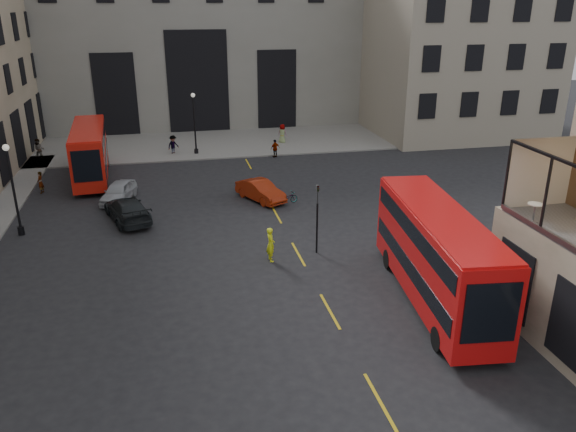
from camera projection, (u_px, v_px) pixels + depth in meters
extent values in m
plane|color=black|center=(434.00, 393.00, 19.32)|extent=(140.00, 140.00, 0.00)
cube|color=black|center=(572.00, 326.00, 19.59)|extent=(0.08, 9.20, 3.00)
cube|color=beige|center=(540.00, 172.00, 22.99)|extent=(3.00, 0.04, 2.90)
cube|color=gray|center=(193.00, 37.00, 58.85)|extent=(34.00, 10.00, 18.00)
cube|color=black|center=(198.00, 82.00, 55.70)|extent=(6.00, 0.12, 10.00)
cube|color=black|center=(116.00, 95.00, 54.47)|extent=(4.00, 0.12, 8.00)
cube|color=black|center=(277.00, 90.00, 57.64)|extent=(4.00, 0.12, 8.00)
cube|color=gray|center=(449.00, 28.00, 56.15)|extent=(16.00, 18.00, 20.00)
cube|color=slate|center=(194.00, 143.00, 52.76)|extent=(40.00, 12.00, 0.12)
cylinder|color=black|center=(317.00, 228.00, 29.56)|extent=(0.10, 0.10, 2.80)
imported|color=black|center=(318.00, 194.00, 28.87)|extent=(0.16, 0.20, 1.00)
cylinder|color=black|center=(78.00, 163.00, 41.37)|extent=(0.10, 0.10, 2.80)
imported|color=black|center=(74.00, 138.00, 40.69)|extent=(0.16, 0.20, 1.00)
cylinder|color=black|center=(14.00, 194.00, 31.46)|extent=(0.14, 0.14, 5.00)
cylinder|color=black|center=(21.00, 231.00, 32.27)|extent=(0.36, 0.36, 0.50)
sphere|color=silver|center=(6.00, 148.00, 30.51)|extent=(0.36, 0.36, 0.36)
cylinder|color=black|center=(195.00, 126.00, 48.23)|extent=(0.14, 0.14, 5.00)
cylinder|color=black|center=(196.00, 152.00, 49.04)|extent=(0.36, 0.36, 0.50)
sphere|color=silver|center=(193.00, 95.00, 47.28)|extent=(0.36, 0.36, 0.36)
cube|color=red|center=(436.00, 254.00, 24.46)|extent=(3.60, 10.88, 3.79)
cube|color=black|center=(435.00, 265.00, 24.66)|extent=(3.57, 10.31, 0.78)
cube|color=black|center=(439.00, 230.00, 24.05)|extent=(3.57, 10.31, 0.78)
cube|color=red|center=(441.00, 213.00, 23.77)|extent=(3.48, 10.66, 0.12)
cylinder|color=black|center=(388.00, 259.00, 28.18)|extent=(0.38, 0.99, 0.97)
cylinder|color=black|center=(430.00, 257.00, 28.39)|extent=(0.38, 0.99, 0.97)
cylinder|color=black|center=(438.00, 339.00, 21.54)|extent=(0.38, 0.99, 0.97)
cylinder|color=black|center=(493.00, 336.00, 21.75)|extent=(0.38, 0.99, 0.97)
cube|color=red|center=(90.00, 151.00, 41.79)|extent=(2.94, 10.00, 3.50)
cube|color=black|center=(91.00, 158.00, 41.97)|extent=(2.94, 9.46, 0.72)
cube|color=black|center=(88.00, 137.00, 41.40)|extent=(2.94, 9.46, 0.72)
cube|color=red|center=(87.00, 128.00, 41.15)|extent=(2.84, 9.79, 0.11)
cylinder|color=black|center=(81.00, 163.00, 44.95)|extent=(0.31, 0.91, 0.90)
cylinder|color=black|center=(107.00, 161.00, 45.48)|extent=(0.31, 0.91, 0.90)
cylinder|color=black|center=(76.00, 188.00, 39.03)|extent=(0.31, 0.91, 0.90)
cylinder|color=black|center=(106.00, 185.00, 39.56)|extent=(0.31, 0.91, 0.90)
imported|color=#A6A9AE|center=(118.00, 192.00, 37.49)|extent=(2.61, 4.19, 1.33)
imported|color=#932109|center=(261.00, 191.00, 37.70)|extent=(3.13, 4.28, 1.35)
imported|color=black|center=(127.00, 210.00, 34.17)|extent=(3.39, 5.31, 1.43)
imported|color=gray|center=(287.00, 198.00, 37.17)|extent=(1.60, 0.94, 0.79)
imported|color=#EFFF1A|center=(271.00, 244.00, 28.82)|extent=(0.51, 0.71, 1.83)
imported|color=gray|center=(39.00, 150.00, 47.03)|extent=(0.90, 0.71, 1.84)
imported|color=gray|center=(173.00, 145.00, 48.77)|extent=(1.26, 1.18, 1.71)
imported|color=gray|center=(275.00, 148.00, 48.01)|extent=(0.98, 0.71, 1.55)
imported|color=gray|center=(282.00, 134.00, 52.60)|extent=(1.06, 1.01, 1.83)
imported|color=gray|center=(40.00, 182.00, 39.08)|extent=(0.48, 0.63, 1.54)
cylinder|color=white|center=(536.00, 204.00, 21.62)|extent=(0.58, 0.58, 0.04)
cylinder|color=slate|center=(534.00, 212.00, 21.74)|extent=(0.08, 0.08, 0.67)
cylinder|color=slate|center=(533.00, 221.00, 21.87)|extent=(0.42, 0.42, 0.03)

